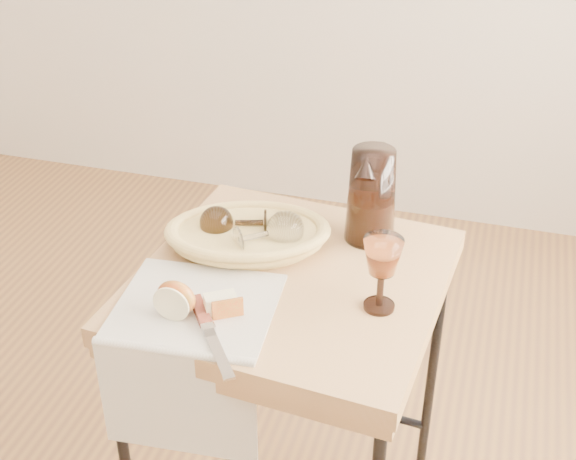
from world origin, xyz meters
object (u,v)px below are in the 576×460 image
(apple_half, at_px, (176,298))
(side_table, at_px, (290,412))
(tea_towel, at_px, (196,307))
(bread_basket, at_px, (248,237))
(pitcher, at_px, (372,195))
(table_knife, at_px, (210,331))
(goblet_lying_a, at_px, (238,223))
(wine_goblet, at_px, (381,274))
(goblet_lying_b, at_px, (266,234))

(apple_half, bearing_deg, side_table, 50.55)
(side_table, distance_m, tea_towel, 0.44)
(bread_basket, relative_size, pitcher, 1.25)
(table_knife, bearing_deg, tea_towel, -178.71)
(goblet_lying_a, bearing_deg, wine_goblet, 139.63)
(side_table, height_order, goblet_lying_b, goblet_lying_b)
(bread_basket, distance_m, wine_goblet, 0.34)
(bread_basket, xyz_separation_m, goblet_lying_b, (0.05, -0.02, 0.03))
(goblet_lying_b, bearing_deg, bread_basket, 118.86)
(bread_basket, bearing_deg, pitcher, 6.71)
(table_knife, bearing_deg, goblet_lying_b, 141.02)
(bread_basket, bearing_deg, tea_towel, -114.62)
(side_table, bearing_deg, wine_goblet, -16.24)
(wine_goblet, relative_size, apple_half, 2.00)
(pitcher, bearing_deg, apple_half, -135.12)
(side_table, relative_size, wine_goblet, 4.91)
(side_table, relative_size, pitcher, 3.06)
(tea_towel, distance_m, goblet_lying_b, 0.23)
(wine_goblet, bearing_deg, goblet_lying_b, 156.66)
(bread_basket, xyz_separation_m, wine_goblet, (0.31, -0.13, 0.05))
(tea_towel, relative_size, goblet_lying_a, 2.53)
(goblet_lying_a, distance_m, table_knife, 0.33)
(side_table, bearing_deg, tea_towel, -132.73)
(side_table, height_order, apple_half, apple_half)
(tea_towel, relative_size, wine_goblet, 1.93)
(bread_basket, xyz_separation_m, table_knife, (0.03, -0.31, -0.01))
(goblet_lying_b, xyz_separation_m, apple_half, (-0.10, -0.24, -0.01))
(side_table, bearing_deg, pitcher, 56.45)
(goblet_lying_b, bearing_deg, pitcher, -5.83)
(tea_towel, xyz_separation_m, wine_goblet, (0.34, 0.10, 0.07))
(pitcher, xyz_separation_m, apple_half, (-0.29, -0.37, -0.06))
(bread_basket, height_order, goblet_lying_b, goblet_lying_b)
(wine_goblet, xyz_separation_m, apple_half, (-0.36, -0.13, -0.04))
(tea_towel, height_order, table_knife, table_knife)
(side_table, xyz_separation_m, table_knife, (-0.09, -0.23, 0.40))
(wine_goblet, relative_size, table_knife, 0.67)
(bread_basket, bearing_deg, apple_half, -119.00)
(apple_half, height_order, table_knife, apple_half)
(side_table, distance_m, table_knife, 0.47)
(table_knife, bearing_deg, pitcher, 117.25)
(goblet_lying_b, distance_m, wine_goblet, 0.29)
(side_table, xyz_separation_m, goblet_lying_b, (-0.07, 0.06, 0.43))
(goblet_lying_b, bearing_deg, wine_goblet, -62.68)
(bread_basket, relative_size, goblet_lying_b, 2.38)
(side_table, bearing_deg, apple_half, -131.96)
(side_table, relative_size, apple_half, 9.80)
(goblet_lying_b, relative_size, apple_half, 1.68)
(apple_half, bearing_deg, bread_basket, 81.54)
(tea_towel, xyz_separation_m, table_knife, (0.06, -0.08, 0.01))
(side_table, relative_size, bread_basket, 2.45)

